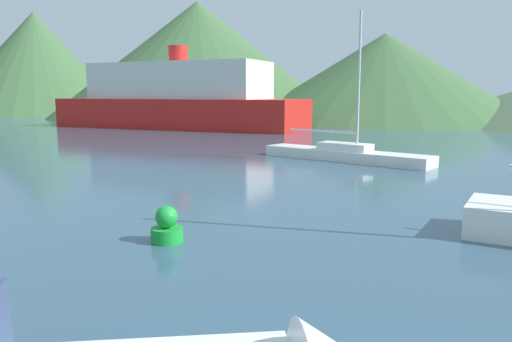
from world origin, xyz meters
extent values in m
cube|color=white|center=(1.49, 25.77, 0.26)|extent=(8.73, 5.42, 0.52)
cube|color=white|center=(1.49, 25.77, 0.71)|extent=(2.90, 2.18, 0.37)
cylinder|color=#BCBCC1|center=(2.09, 25.47, 3.92)|extent=(0.12, 0.12, 6.79)
cylinder|color=#BCBCC1|center=(0.29, 26.37, 1.42)|extent=(3.65, 1.90, 0.10)
cube|color=red|center=(-15.68, 46.63, 1.40)|extent=(25.77, 11.95, 2.80)
cube|color=silver|center=(-15.68, 46.63, 4.53)|extent=(18.25, 9.45, 3.46)
cylinder|color=red|center=(-15.68, 46.63, 7.05)|extent=(1.85, 1.85, 1.60)
cylinder|color=green|center=(-1.73, 10.73, 0.17)|extent=(0.74, 0.74, 0.33)
sphere|color=green|center=(-1.73, 10.73, 0.59)|extent=(0.52, 0.52, 0.52)
cone|color=#3D6038|center=(-51.90, 74.35, 8.25)|extent=(29.24, 29.24, 16.49)
cone|color=#3D6038|center=(-21.51, 68.60, 7.98)|extent=(41.00, 41.00, 15.96)
cone|color=#3D6038|center=(3.99, 64.71, 5.27)|extent=(34.96, 34.96, 10.54)
camera|label=1|loc=(2.79, 0.37, 3.41)|focal=35.00mm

